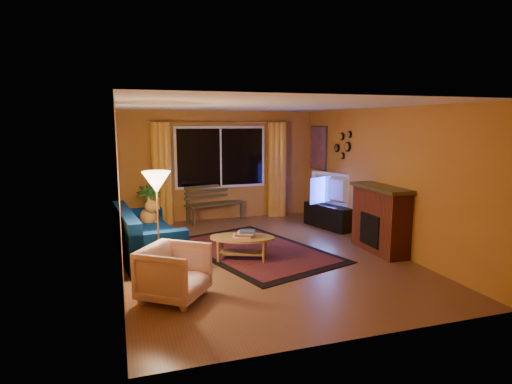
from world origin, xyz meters
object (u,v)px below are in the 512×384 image
object	(u,v)px
armchair	(174,270)
coffee_table	(242,248)
bench	(215,212)
tv_console	(329,216)
sofa	(147,233)
floor_lamp	(158,226)

from	to	relation	value
armchair	coffee_table	xyz separation A→B (m)	(1.27, 1.28, -0.19)
bench	tv_console	world-z (taller)	tv_console
sofa	floor_lamp	xyz separation A→B (m)	(0.09, -1.09, 0.38)
armchair	sofa	bearing A→B (deg)	42.03
floor_lamp	tv_console	xyz separation A→B (m)	(3.75, 2.01, -0.54)
coffee_table	armchair	bearing A→B (deg)	-134.79
armchair	tv_console	distance (m)	4.58
sofa	coffee_table	world-z (taller)	sofa
sofa	tv_console	bearing A→B (deg)	6.79
floor_lamp	sofa	bearing A→B (deg)	94.77
bench	armchair	size ratio (longest dim) A/B	1.77
bench	armchair	distance (m)	4.37
bench	coffee_table	xyz separation A→B (m)	(-0.18, -2.85, -0.01)
sofa	floor_lamp	bearing A→B (deg)	-91.90
bench	sofa	world-z (taller)	sofa
armchair	coffee_table	distance (m)	1.81
floor_lamp	tv_console	size ratio (longest dim) A/B	1.31
sofa	coffee_table	xyz separation A→B (m)	(1.47, -0.59, -0.22)
armchair	tv_console	size ratio (longest dim) A/B	0.64
bench	sofa	xyz separation A→B (m)	(-1.65, -2.26, 0.21)
bench	coffee_table	distance (m)	2.85
bench	sofa	distance (m)	2.81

